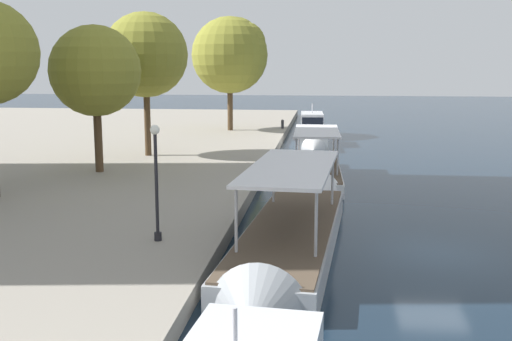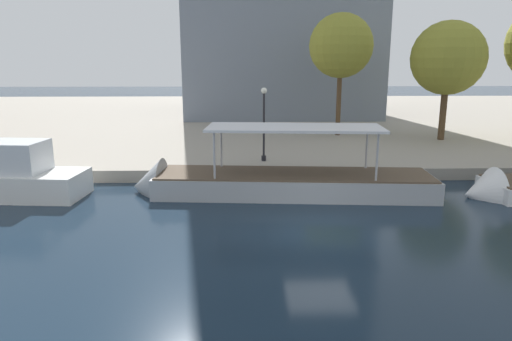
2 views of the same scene
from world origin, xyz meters
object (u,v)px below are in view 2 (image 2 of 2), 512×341
Objects in this scene: tree_1 at (447,60)px; tree_3 at (340,45)px; tour_boat_2 at (271,186)px; lamp_post at (264,121)px.

tree_3 is at bearing 161.46° from tree_1.
tour_boat_2 is 3.48× the size of lamp_post.
lamp_post is 15.41m from tree_1.
tour_boat_2 is at bearing -112.90° from tree_3.
tour_boat_2 is 1.58× the size of tree_3.
tree_3 is at bearing -108.27° from tour_boat_2.
tree_1 is at bearing -18.54° from tree_3.
tree_1 is at bearing 28.10° from lamp_post.
tour_boat_2 is 16.81m from tree_3.
tree_1 is 7.63m from tree_3.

